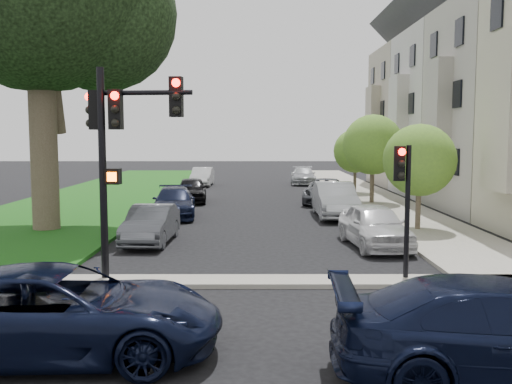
{
  "coord_description": "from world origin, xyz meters",
  "views": [
    {
      "loc": [
        -0.02,
        -11.88,
        3.68
      ],
      "look_at": [
        0.0,
        5.0,
        2.0
      ],
      "focal_mm": 40.0,
      "sensor_mm": 36.0,
      "label": 1
    }
  ],
  "objects_px": {
    "small_tree_b": "(373,145)",
    "car_parked_4": "(303,176)",
    "car_cross_near": "(59,312)",
    "car_parked_5": "(151,224)",
    "small_tree_c": "(355,151)",
    "car_parked_1": "(335,200)",
    "small_tree_a": "(419,160)",
    "traffic_signal_secondary": "(403,187)",
    "car_parked_2": "(326,191)",
    "car_cross_far": "(509,332)",
    "car_parked_9": "(202,177)",
    "car_parked_0": "(375,226)",
    "car_parked_6": "(174,202)",
    "traffic_signal_main": "(119,135)",
    "car_parked_7": "(191,190)"
  },
  "relations": [
    {
      "from": "car_parked_9",
      "to": "car_parked_2",
      "type": "bearing_deg",
      "value": -53.82
    },
    {
      "from": "car_parked_2",
      "to": "car_parked_4",
      "type": "bearing_deg",
      "value": 102.18
    },
    {
      "from": "small_tree_a",
      "to": "car_parked_9",
      "type": "distance_m",
      "value": 22.58
    },
    {
      "from": "car_cross_far",
      "to": "car_parked_6",
      "type": "relative_size",
      "value": 1.16
    },
    {
      "from": "car_parked_1",
      "to": "car_parked_6",
      "type": "xyz_separation_m",
      "value": [
        -7.24,
        0.05,
        -0.12
      ]
    },
    {
      "from": "small_tree_a",
      "to": "small_tree_b",
      "type": "distance_m",
      "value": 8.66
    },
    {
      "from": "car_parked_0",
      "to": "car_parked_1",
      "type": "xyz_separation_m",
      "value": [
        -0.36,
        6.89,
        0.07
      ]
    },
    {
      "from": "car_parked_4",
      "to": "car_parked_9",
      "type": "xyz_separation_m",
      "value": [
        -7.51,
        -1.31,
        0.02
      ]
    },
    {
      "from": "car_parked_1",
      "to": "car_parked_9",
      "type": "relative_size",
      "value": 1.18
    },
    {
      "from": "traffic_signal_secondary",
      "to": "car_parked_9",
      "type": "xyz_separation_m",
      "value": [
        -7.56,
        27.58,
        -1.73
      ]
    },
    {
      "from": "car_cross_near",
      "to": "car_parked_5",
      "type": "distance_m",
      "value": 10.05
    },
    {
      "from": "car_cross_near",
      "to": "car_parked_5",
      "type": "relative_size",
      "value": 1.39
    },
    {
      "from": "car_parked_5",
      "to": "car_parked_6",
      "type": "distance_m",
      "value": 6.24
    },
    {
      "from": "small_tree_c",
      "to": "car_parked_6",
      "type": "relative_size",
      "value": 0.89
    },
    {
      "from": "small_tree_c",
      "to": "car_cross_near",
      "type": "bearing_deg",
      "value": -109.9
    },
    {
      "from": "small_tree_b",
      "to": "traffic_signal_secondary",
      "type": "relative_size",
      "value": 1.39
    },
    {
      "from": "car_parked_9",
      "to": "car_parked_5",
      "type": "bearing_deg",
      "value": -88.15
    },
    {
      "from": "traffic_signal_main",
      "to": "car_parked_2",
      "type": "relative_size",
      "value": 1.1
    },
    {
      "from": "traffic_signal_secondary",
      "to": "car_parked_6",
      "type": "xyz_separation_m",
      "value": [
        -7.34,
        11.44,
        -1.74
      ]
    },
    {
      "from": "car_cross_far",
      "to": "small_tree_a",
      "type": "bearing_deg",
      "value": -7.36
    },
    {
      "from": "car_cross_far",
      "to": "car_parked_2",
      "type": "xyz_separation_m",
      "value": [
        0.05,
        22.49,
        -0.1
      ]
    },
    {
      "from": "traffic_signal_main",
      "to": "car_parked_9",
      "type": "relative_size",
      "value": 1.32
    },
    {
      "from": "car_parked_2",
      "to": "car_parked_0",
      "type": "bearing_deg",
      "value": -78.26
    },
    {
      "from": "small_tree_a",
      "to": "car_parked_2",
      "type": "bearing_deg",
      "value": 104.68
    },
    {
      "from": "car_parked_4",
      "to": "traffic_signal_main",
      "type": "bearing_deg",
      "value": -100.74
    },
    {
      "from": "traffic_signal_secondary",
      "to": "car_parked_4",
      "type": "relative_size",
      "value": 0.78
    },
    {
      "from": "traffic_signal_main",
      "to": "car_parked_2",
      "type": "height_order",
      "value": "traffic_signal_main"
    },
    {
      "from": "car_parked_6",
      "to": "car_parked_9",
      "type": "xyz_separation_m",
      "value": [
        -0.22,
        16.14,
        0.0
      ]
    },
    {
      "from": "small_tree_b",
      "to": "car_parked_1",
      "type": "relative_size",
      "value": 1.0
    },
    {
      "from": "car_cross_far",
      "to": "car_parked_9",
      "type": "distance_m",
      "value": 34.32
    },
    {
      "from": "car_parked_2",
      "to": "car_parked_5",
      "type": "xyz_separation_m",
      "value": [
        -7.4,
        -11.42,
        -0.02
      ]
    },
    {
      "from": "small_tree_b",
      "to": "car_parked_5",
      "type": "height_order",
      "value": "small_tree_b"
    },
    {
      "from": "small_tree_a",
      "to": "car_parked_5",
      "type": "height_order",
      "value": "small_tree_a"
    },
    {
      "from": "small_tree_c",
      "to": "car_parked_1",
      "type": "bearing_deg",
      "value": -104.8
    },
    {
      "from": "car_parked_4",
      "to": "car_parked_5",
      "type": "height_order",
      "value": "car_parked_5"
    },
    {
      "from": "traffic_signal_secondary",
      "to": "car_cross_near",
      "type": "xyz_separation_m",
      "value": [
        -6.95,
        -4.84,
        -1.64
      ]
    },
    {
      "from": "car_parked_1",
      "to": "car_parked_5",
      "type": "relative_size",
      "value": 1.22
    },
    {
      "from": "car_parked_1",
      "to": "car_parked_4",
      "type": "relative_size",
      "value": 1.07
    },
    {
      "from": "car_parked_1",
      "to": "traffic_signal_main",
      "type": "bearing_deg",
      "value": -121.32
    },
    {
      "from": "small_tree_b",
      "to": "car_parked_4",
      "type": "bearing_deg",
      "value": 101.5
    },
    {
      "from": "car_parked_1",
      "to": "car_parked_7",
      "type": "height_order",
      "value": "car_parked_1"
    },
    {
      "from": "car_parked_5",
      "to": "car_parked_6",
      "type": "relative_size",
      "value": 0.86
    },
    {
      "from": "small_tree_a",
      "to": "car_parked_7",
      "type": "height_order",
      "value": "small_tree_a"
    },
    {
      "from": "small_tree_b",
      "to": "traffic_signal_secondary",
      "type": "distance_m",
      "value": 16.36
    },
    {
      "from": "car_cross_far",
      "to": "car_parked_1",
      "type": "xyz_separation_m",
      "value": [
        -0.2,
        17.25,
        0.02
      ]
    },
    {
      "from": "car_parked_1",
      "to": "car_cross_far",
      "type": "bearing_deg",
      "value": -89.21
    },
    {
      "from": "car_parked_2",
      "to": "car_cross_far",
      "type": "bearing_deg",
      "value": -78.9
    },
    {
      "from": "car_parked_1",
      "to": "car_parked_6",
      "type": "height_order",
      "value": "car_parked_1"
    },
    {
      "from": "traffic_signal_main",
      "to": "car_parked_5",
      "type": "xyz_separation_m",
      "value": [
        -0.21,
        5.16,
        -3.03
      ]
    },
    {
      "from": "car_cross_near",
      "to": "small_tree_b",
      "type": "bearing_deg",
      "value": -27.22
    }
  ]
}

